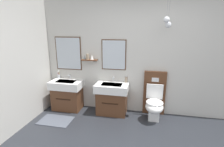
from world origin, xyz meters
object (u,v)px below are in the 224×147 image
object	(u,v)px
vanity_sink_left	(67,94)
vanity_sink_right	(112,98)
toothbrush_cup	(59,76)
soap_dispenser	(126,79)
toilet	(154,101)

from	to	relation	value
vanity_sink_left	vanity_sink_right	size ratio (longest dim) A/B	1.00
toothbrush_cup	vanity_sink_left	bearing A→B (deg)	-29.97
vanity_sink_left	soap_dispenser	distance (m)	1.46
toilet	soap_dispenser	xyz separation A→B (m)	(-0.64, 0.17, 0.40)
toilet	vanity_sink_left	bearing A→B (deg)	-179.89
vanity_sink_right	toilet	distance (m)	0.94
soap_dispenser	vanity_sink_right	bearing A→B (deg)	-149.46
vanity_sink_right	toilet	world-z (taller)	toilet
vanity_sink_left	soap_dispenser	size ratio (longest dim) A/B	4.38
toilet	toothbrush_cup	bearing A→B (deg)	176.03
toothbrush_cup	soap_dispenser	size ratio (longest dim) A/B	1.23
vanity_sink_left	soap_dispenser	xyz separation A→B (m)	(1.40, 0.17, 0.40)
vanity_sink_left	toilet	size ratio (longest dim) A/B	0.73
vanity_sink_right	toothbrush_cup	world-z (taller)	toothbrush_cup
toilet	vanity_sink_right	bearing A→B (deg)	-179.77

